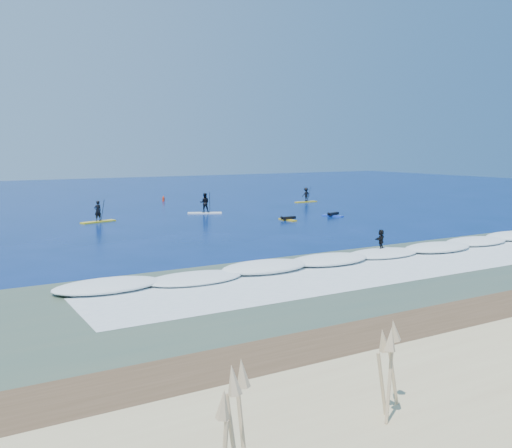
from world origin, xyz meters
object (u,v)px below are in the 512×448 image
sup_paddler_right (306,196)px  prone_paddler_far (333,215)px  sup_paddler_center (205,205)px  wave_surfer (381,241)px  marker_buoy (163,199)px  sup_paddler_left (98,214)px  prone_paddler_near (288,219)px

sup_paddler_right → prone_paddler_far: (-5.54, -11.97, -0.60)m
sup_paddler_center → wave_surfer: (0.26, -23.64, -0.10)m
sup_paddler_center → sup_paddler_right: 15.19m
marker_buoy → wave_surfer: bearing=-91.2°
sup_paddler_right → marker_buoy: bearing=142.9°
wave_surfer → sup_paddler_left: bearing=90.6°
prone_paddler_near → sup_paddler_right: bearing=-44.9°
sup_paddler_center → prone_paddler_far: (9.07, -7.83, -0.69)m
sup_paddler_right → prone_paddler_near: 16.34m
prone_paddler_far → marker_buoy: (-8.05, 21.05, 0.16)m
sup_paddler_center → marker_buoy: bearing=111.4°
sup_paddler_right → marker_buoy: (-13.59, 9.08, -0.44)m
sup_paddler_center → marker_buoy: 13.27m
prone_paddler_near → wave_surfer: size_ratio=1.11×
sup_paddler_center → sup_paddler_left: bearing=-147.4°
sup_paddler_center → prone_paddler_near: bearing=-38.6°
marker_buoy → sup_paddler_center: bearing=-94.4°
prone_paddler_near → sup_paddler_left: bearing=60.0°
sup_paddler_right → prone_paddler_near: (-10.67, -12.35, -0.61)m
sup_paddler_center → prone_paddler_near: 9.13m
sup_paddler_right → sup_paddler_center: bearing=-167.5°
sup_paddler_center → prone_paddler_near: sup_paddler_center is taller
sup_paddler_center → sup_paddler_right: sup_paddler_center is taller
sup_paddler_right → wave_surfer: 31.27m
prone_paddler_far → wave_surfer: bearing=131.4°
sup_paddler_center → marker_buoy: sup_paddler_center is taller
sup_paddler_right → marker_buoy: sup_paddler_right is taller
sup_paddler_center → prone_paddler_far: bearing=-15.0°
sup_paddler_left → sup_paddler_center: size_ratio=0.95×
sup_paddler_center → sup_paddler_right: (14.61, 4.14, -0.09)m
prone_paddler_far → marker_buoy: marker_buoy is taller
prone_paddler_near → wave_surfer: (-3.68, -15.43, 0.60)m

